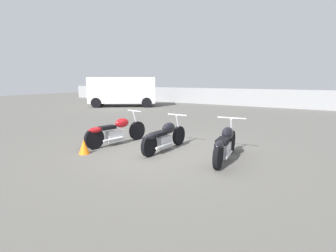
{
  "coord_description": "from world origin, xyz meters",
  "views": [
    {
      "loc": [
        3.81,
        -5.77,
        1.92
      ],
      "look_at": [
        0.0,
        0.29,
        0.65
      ],
      "focal_mm": 28.0,
      "sensor_mm": 36.0,
      "label": 1
    }
  ],
  "objects_px": {
    "traffic_cone_near": "(84,147)",
    "parked_van": "(123,90)",
    "motorcycle_slot_2": "(225,144)",
    "motorcycle_slot_0": "(116,131)",
    "motorcycle_slot_1": "(164,137)"
  },
  "relations": [
    {
      "from": "traffic_cone_near",
      "to": "parked_van",
      "type": "bearing_deg",
      "value": 127.16
    },
    {
      "from": "traffic_cone_near",
      "to": "motorcycle_slot_2",
      "type": "bearing_deg",
      "value": 23.03
    },
    {
      "from": "traffic_cone_near",
      "to": "motorcycle_slot_0",
      "type": "bearing_deg",
      "value": 90.25
    },
    {
      "from": "motorcycle_slot_2",
      "to": "traffic_cone_near",
      "type": "xyz_separation_m",
      "value": [
        -3.33,
        -1.41,
        -0.22
      ]
    },
    {
      "from": "parked_van",
      "to": "traffic_cone_near",
      "type": "distance_m",
      "value": 12.61
    },
    {
      "from": "motorcycle_slot_0",
      "to": "motorcycle_slot_2",
      "type": "distance_m",
      "value": 3.34
    },
    {
      "from": "motorcycle_slot_0",
      "to": "traffic_cone_near",
      "type": "bearing_deg",
      "value": -80.3
    },
    {
      "from": "motorcycle_slot_0",
      "to": "parked_van",
      "type": "relative_size",
      "value": 0.43
    },
    {
      "from": "motorcycle_slot_0",
      "to": "motorcycle_slot_1",
      "type": "xyz_separation_m",
      "value": [
        1.61,
        0.19,
        -0.0
      ]
    },
    {
      "from": "motorcycle_slot_2",
      "to": "traffic_cone_near",
      "type": "height_order",
      "value": "motorcycle_slot_2"
    },
    {
      "from": "motorcycle_slot_0",
      "to": "traffic_cone_near",
      "type": "xyz_separation_m",
      "value": [
        0.01,
        -1.2,
        -0.2
      ]
    },
    {
      "from": "parked_van",
      "to": "motorcycle_slot_0",
      "type": "bearing_deg",
      "value": 5.57
    },
    {
      "from": "parked_van",
      "to": "traffic_cone_near",
      "type": "xyz_separation_m",
      "value": [
        7.59,
        -10.02,
        -0.97
      ]
    },
    {
      "from": "motorcycle_slot_1",
      "to": "traffic_cone_near",
      "type": "distance_m",
      "value": 2.14
    },
    {
      "from": "motorcycle_slot_1",
      "to": "motorcycle_slot_2",
      "type": "xyz_separation_m",
      "value": [
        1.72,
        0.02,
        0.02
      ]
    }
  ]
}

